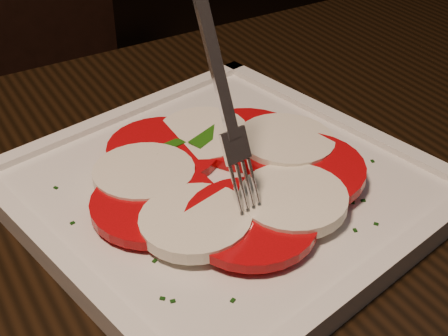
{
  "coord_description": "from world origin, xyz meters",
  "views": [
    {
      "loc": [
        -0.41,
        -0.08,
        1.07
      ],
      "look_at": [
        -0.24,
        0.29,
        0.78
      ],
      "focal_mm": 50.0,
      "sensor_mm": 36.0,
      "label": 1
    }
  ],
  "objects_px": {
    "chair": "(23,73)",
    "fork": "(211,74)",
    "table": "(348,304)",
    "plate": "(224,190)"
  },
  "relations": [
    {
      "from": "chair",
      "to": "fork",
      "type": "xyz_separation_m",
      "value": [
        0.06,
        -0.78,
        0.34
      ]
    },
    {
      "from": "plate",
      "to": "chair",
      "type": "bearing_deg",
      "value": 95.5
    },
    {
      "from": "plate",
      "to": "fork",
      "type": "distance_m",
      "value": 0.12
    },
    {
      "from": "chair",
      "to": "fork",
      "type": "distance_m",
      "value": 0.85
    },
    {
      "from": "table",
      "to": "chair",
      "type": "height_order",
      "value": "chair"
    },
    {
      "from": "chair",
      "to": "plate",
      "type": "height_order",
      "value": "chair"
    },
    {
      "from": "table",
      "to": "chair",
      "type": "relative_size",
      "value": 1.38
    },
    {
      "from": "fork",
      "to": "plate",
      "type": "bearing_deg",
      "value": 28.75
    },
    {
      "from": "plate",
      "to": "fork",
      "type": "xyz_separation_m",
      "value": [
        -0.02,
        -0.02,
        0.12
      ]
    },
    {
      "from": "chair",
      "to": "fork",
      "type": "bearing_deg",
      "value": -86.73
    }
  ]
}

